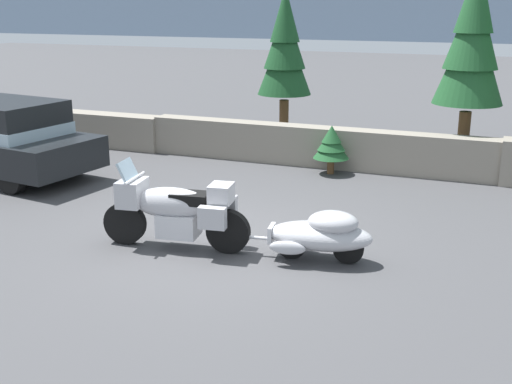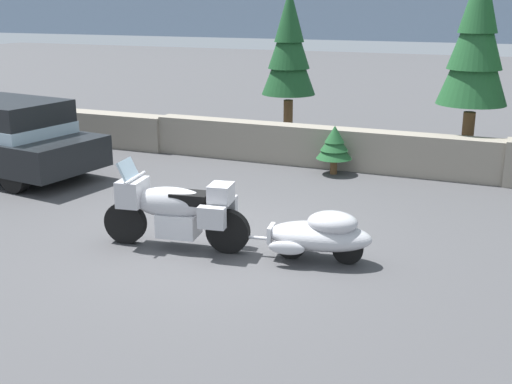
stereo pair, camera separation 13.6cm
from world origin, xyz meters
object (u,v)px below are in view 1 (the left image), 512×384
car_shaped_trailer (321,234)px  pine_tree_far_right (472,40)px  touring_motorcycle (175,209)px  pine_tree_secondary (285,47)px

car_shaped_trailer → pine_tree_far_right: bearing=77.2°
touring_motorcycle → pine_tree_far_right: (3.61, 6.60, 2.21)m
pine_tree_secondary → pine_tree_far_right: bearing=-14.0°
touring_motorcycle → car_shaped_trailer: bearing=8.5°
pine_tree_secondary → pine_tree_far_right: pine_tree_far_right is taller
touring_motorcycle → pine_tree_far_right: size_ratio=0.51×
touring_motorcycle → pine_tree_secondary: pine_tree_secondary is taller
touring_motorcycle → car_shaped_trailer: size_ratio=1.03×
touring_motorcycle → pine_tree_far_right: 7.84m
touring_motorcycle → car_shaped_trailer: (2.18, 0.33, -0.21)m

